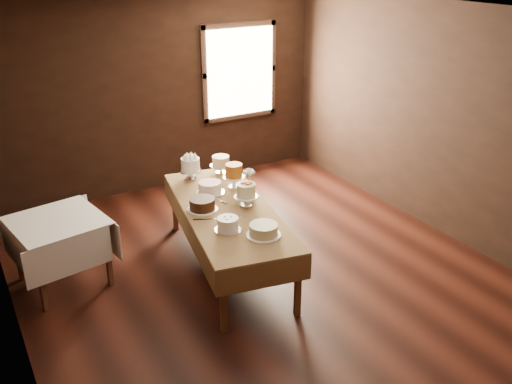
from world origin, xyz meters
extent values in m
cube|color=black|center=(0.00, 0.00, 0.00)|extent=(5.00, 6.00, 0.01)
cube|color=beige|center=(0.00, 0.00, 2.80)|extent=(5.00, 6.00, 0.01)
cube|color=black|center=(0.00, 3.00, 1.40)|extent=(5.00, 0.02, 2.80)
cube|color=black|center=(2.50, 0.00, 1.40)|extent=(0.02, 6.00, 2.80)
cube|color=#FFEABF|center=(1.30, 2.94, 1.60)|extent=(1.10, 0.05, 1.30)
cube|color=#51321F|center=(-0.82, -0.61, 0.33)|extent=(0.07, 0.07, 0.66)
cube|color=#51321F|center=(-0.42, 1.55, 0.33)|extent=(0.07, 0.07, 0.66)
cube|color=#51321F|center=(-0.08, -0.75, 0.33)|extent=(0.07, 0.07, 0.66)
cube|color=#51321F|center=(0.32, 1.41, 0.33)|extent=(0.07, 0.07, 0.66)
cube|color=#51321F|center=(-0.25, 0.40, 0.70)|extent=(1.28, 2.44, 0.04)
cube|color=olive|center=(-0.25, 0.40, 0.73)|extent=(1.35, 2.51, 0.01)
cube|color=#51321F|center=(-2.22, 0.59, 0.35)|extent=(0.06, 0.06, 0.70)
cube|color=#51321F|center=(-2.34, 1.29, 0.35)|extent=(0.06, 0.06, 0.70)
cube|color=#51321F|center=(-1.52, 0.71, 0.35)|extent=(0.06, 0.06, 0.70)
cube|color=#51321F|center=(-1.64, 1.41, 0.35)|extent=(0.06, 0.06, 0.70)
cube|color=#51321F|center=(-1.93, 1.00, 0.72)|extent=(0.94, 0.94, 0.04)
cube|color=white|center=(-1.93, 1.00, 0.75)|extent=(1.03, 1.03, 0.01)
cylinder|color=silver|center=(-0.25, 1.35, 0.80)|extent=(0.27, 0.27, 0.13)
cylinder|color=white|center=(-0.25, 1.35, 0.94)|extent=(0.31, 0.31, 0.16)
cylinder|color=silver|center=(0.15, 1.34, 0.80)|extent=(0.27, 0.27, 0.12)
cylinder|color=tan|center=(0.15, 1.34, 0.92)|extent=(0.26, 0.26, 0.12)
cylinder|color=silver|center=(-0.23, 0.87, 0.74)|extent=(0.34, 0.34, 0.01)
cylinder|color=white|center=(-0.23, 0.87, 0.80)|extent=(0.33, 0.33, 0.11)
cylinder|color=white|center=(0.08, 0.87, 0.81)|extent=(0.27, 0.27, 0.15)
cylinder|color=#A75917|center=(0.08, 0.87, 0.96)|extent=(0.23, 0.23, 0.16)
cylinder|color=white|center=(-0.50, 0.50, 0.74)|extent=(0.34, 0.34, 0.01)
cylinder|color=#32170A|center=(-0.50, 0.50, 0.81)|extent=(0.29, 0.29, 0.12)
cylinder|color=white|center=(-0.04, 0.35, 0.80)|extent=(0.27, 0.27, 0.13)
cylinder|color=beige|center=(-0.04, 0.35, 0.94)|extent=(0.21, 0.21, 0.14)
cylinder|color=silver|center=(-0.48, -0.06, 0.74)|extent=(0.27, 0.27, 0.01)
cylinder|color=white|center=(-0.48, -0.06, 0.81)|extent=(0.26, 0.26, 0.13)
cylinder|color=white|center=(-0.22, -0.34, 0.74)|extent=(0.35, 0.35, 0.01)
cylinder|color=beige|center=(-0.22, -0.34, 0.80)|extent=(0.28, 0.28, 0.11)
cube|color=silver|center=(-0.26, 0.12, 0.74)|extent=(0.24, 0.05, 0.01)
cube|color=silver|center=(-0.24, 0.66, 0.74)|extent=(0.06, 0.24, 0.01)
cube|color=silver|center=(0.08, 0.58, 0.74)|extent=(0.23, 0.11, 0.01)
cube|color=silver|center=(-0.54, 0.25, 0.74)|extent=(0.23, 0.13, 0.01)
imported|color=#2D2823|center=(0.08, 0.50, 0.81)|extent=(0.19, 0.19, 0.15)
camera|label=1|loc=(-2.70, -4.50, 3.36)|focal=39.06mm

